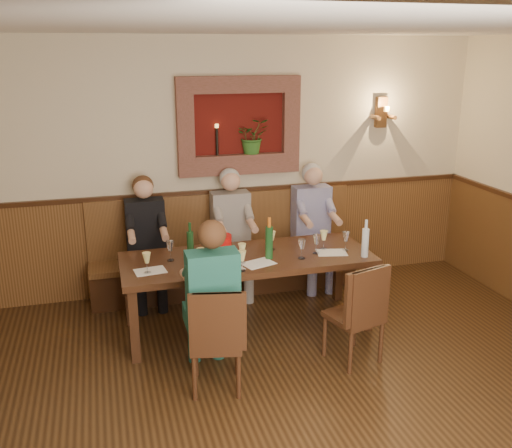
{
  "coord_description": "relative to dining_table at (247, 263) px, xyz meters",
  "views": [
    {
      "loc": [
        -1.3,
        -3.12,
        2.65
      ],
      "look_at": [
        0.1,
        1.9,
        1.05
      ],
      "focal_mm": 40.0,
      "sensor_mm": 36.0,
      "label": 1
    }
  ],
  "objects": [
    {
      "name": "water_bottle",
      "position": [
        1.08,
        -0.31,
        0.22
      ],
      "size": [
        0.08,
        0.08,
        0.37
      ],
      "rotation": [
        0.0,
        0.0,
        0.28
      ],
      "color": "silver",
      "rests_on": "dining_table"
    },
    {
      "name": "tasting_sheet_a",
      "position": [
        -0.94,
        -0.14,
        0.08
      ],
      "size": [
        0.3,
        0.23,
        0.0
      ],
      "primitive_type": "cube",
      "rotation": [
        0.0,
        0.0,
        0.13
      ],
      "color": "white",
      "rests_on": "dining_table"
    },
    {
      "name": "wine_glass_1",
      "position": [
        -0.72,
        0.08,
        0.17
      ],
      "size": [
        0.08,
        0.08,
        0.19
      ],
      "primitive_type": null,
      "color": "white",
      "rests_on": "dining_table"
    },
    {
      "name": "wine_glass_9",
      "position": [
        -0.14,
        -0.35,
        0.17
      ],
      "size": [
        0.08,
        0.08,
        0.19
      ],
      "primitive_type": null,
      "color": "#EFEA8E",
      "rests_on": "dining_table"
    },
    {
      "name": "person_bench_right",
      "position": [
        1.0,
        0.84,
        -0.08
      ],
      "size": [
        0.42,
        0.52,
        1.43
      ],
      "color": "navy",
      "rests_on": "ground"
    },
    {
      "name": "tasting_sheet_b",
      "position": [
        0.05,
        -0.22,
        0.08
      ],
      "size": [
        0.34,
        0.29,
        0.0
      ],
      "primitive_type": "cube",
      "rotation": [
        0.0,
        0.0,
        0.33
      ],
      "color": "white",
      "rests_on": "dining_table"
    },
    {
      "name": "tasting_sheet_c",
      "position": [
        0.82,
        -0.13,
        0.08
      ],
      "size": [
        0.33,
        0.26,
        0.0
      ],
      "primitive_type": "cube",
      "rotation": [
        0.0,
        0.0,
        -0.22
      ],
      "color": "white",
      "rests_on": "dining_table"
    },
    {
      "name": "wall_sconce",
      "position": [
        1.9,
        1.08,
        1.27
      ],
      "size": [
        0.25,
        0.2,
        0.35
      ],
      "color": "#513217",
      "rests_on": "ground"
    },
    {
      "name": "ground_plane",
      "position": [
        0.0,
        -1.85,
        -0.68
      ],
      "size": [
        6.0,
        6.0,
        0.0
      ],
      "primitive_type": "plane",
      "color": "black",
      "rests_on": "ground"
    },
    {
      "name": "wine_glass_2",
      "position": [
        -0.48,
        -0.19,
        0.17
      ],
      "size": [
        0.08,
        0.08,
        0.19
      ],
      "primitive_type": null,
      "color": "#EFEA8E",
      "rests_on": "dining_table"
    },
    {
      "name": "wine_bottle_green_b",
      "position": [
        -0.53,
        0.08,
        0.22
      ],
      "size": [
        0.07,
        0.07,
        0.36
      ],
      "rotation": [
        0.0,
        0.0,
        0.14
      ],
      "color": "#19471E",
      "rests_on": "dining_table"
    },
    {
      "name": "wine_glass_0",
      "position": [
        -0.96,
        -0.18,
        0.17
      ],
      "size": [
        0.08,
        0.08,
        0.19
      ],
      "primitive_type": null,
      "color": "#EFEA8E",
      "rests_on": "dining_table"
    },
    {
      "name": "wine_bottle_green_a",
      "position": [
        0.18,
        -0.11,
        0.24
      ],
      "size": [
        0.08,
        0.08,
        0.4
      ],
      "rotation": [
        0.0,
        0.0,
        -0.07
      ],
      "color": "#19471E",
      "rests_on": "dining_table"
    },
    {
      "name": "spittoon_bucket",
      "position": [
        -0.26,
        0.0,
        0.19
      ],
      "size": [
        0.24,
        0.24,
        0.23
      ],
      "primitive_type": "cylinder",
      "rotation": [
        0.0,
        0.0,
        -0.17
      ],
      "color": "#BD0D0B",
      "rests_on": "dining_table"
    },
    {
      "name": "wall_niche",
      "position": [
        0.24,
        1.09,
        1.13
      ],
      "size": [
        1.36,
        0.3,
        1.06
      ],
      "color": "#51100B",
      "rests_on": "ground"
    },
    {
      "name": "wine_glass_6",
      "position": [
        0.48,
        -0.2,
        0.17
      ],
      "size": [
        0.08,
        0.08,
        0.19
      ],
      "primitive_type": null,
      "color": "white",
      "rests_on": "dining_table"
    },
    {
      "name": "tasting_sheet_d",
      "position": [
        -0.28,
        -0.28,
        0.08
      ],
      "size": [
        0.36,
        0.31,
        0.0
      ],
      "primitive_type": "cube",
      "rotation": [
        0.0,
        0.0,
        0.38
      ],
      "color": "white",
      "rests_on": "dining_table"
    },
    {
      "name": "wine_glass_8",
      "position": [
        0.97,
        -0.1,
        0.17
      ],
      "size": [
        0.08,
        0.08,
        0.19
      ],
      "primitive_type": null,
      "color": "white",
      "rests_on": "dining_table"
    },
    {
      "name": "person_bench_mid",
      "position": [
        0.05,
        0.84,
        -0.09
      ],
      "size": [
        0.42,
        0.51,
        1.42
      ],
      "color": "#615B59",
      "rests_on": "ground"
    },
    {
      "name": "chair_near_left",
      "position": [
        -0.52,
        -0.97,
        -0.41
      ],
      "size": [
        0.48,
        0.48,
        0.91
      ],
      "rotation": [
        0.0,
        0.0,
        -0.21
      ],
      "color": "#381F10",
      "rests_on": "ground"
    },
    {
      "name": "wainscoting",
      "position": [
        0.0,
        -1.85,
        -0.09
      ],
      "size": [
        6.02,
        6.02,
        1.15
      ],
      "color": "#513217",
      "rests_on": "ground"
    },
    {
      "name": "wine_glass_7",
      "position": [
        0.78,
        -0.01,
        0.17
      ],
      "size": [
        0.08,
        0.08,
        0.19
      ],
      "primitive_type": null,
      "color": "#EFEA8E",
      "rests_on": "dining_table"
    },
    {
      "name": "wine_glass_10",
      "position": [
        0.66,
        -0.11,
        0.17
      ],
      "size": [
        0.08,
        0.08,
        0.19
      ],
      "primitive_type": null,
      "color": "white",
      "rests_on": "dining_table"
    },
    {
      "name": "room_shell",
      "position": [
        0.0,
        -1.85,
        1.21
      ],
      "size": [
        6.04,
        6.04,
        2.82
      ],
      "color": "beige",
      "rests_on": "ground"
    },
    {
      "name": "dining_table",
      "position": [
        0.0,
        0.0,
        0.0
      ],
      "size": [
        2.4,
        0.9,
        0.75
      ],
      "color": "#381F10",
      "rests_on": "ground"
    },
    {
      "name": "chair_near_right",
      "position": [
        0.74,
        -0.86,
        -0.41
      ],
      "size": [
        0.51,
        0.51,
        0.92
      ],
      "rotation": [
        0.0,
        0.0,
        0.28
      ],
      "color": "#381F10",
      "rests_on": "ground"
    },
    {
      "name": "bench",
      "position": [
        0.0,
        0.94,
        -0.35
      ],
      "size": [
        3.0,
        0.45,
        1.11
      ],
      "color": "#381E0F",
      "rests_on": "ground"
    },
    {
      "name": "wine_glass_4",
      "position": [
        -0.09,
        -0.17,
        0.17
      ],
      "size": [
        0.08,
        0.08,
        0.19
      ],
      "primitive_type": null,
      "color": "#EFEA8E",
      "rests_on": "dining_table"
    },
    {
      "name": "person_bench_left",
      "position": [
        -0.88,
        0.84,
        -0.1
      ],
      "size": [
        0.41,
        0.5,
        1.4
      ],
      "color": "black",
      "rests_on": "ground"
    },
    {
      "name": "wine_glass_3",
      "position": [
        -0.24,
        0.08,
        0.17
      ],
      "size": [
        0.08,
        0.08,
        0.19
      ],
      "primitive_type": null,
      "color": "white",
      "rests_on": "dining_table"
    },
    {
      "name": "person_chair_front",
      "position": [
        -0.51,
        -0.78,
        -0.09
      ],
      "size": [
        0.41,
        0.51,
        1.41
      ],
      "color": "#1A4D5D",
      "rests_on": "ground"
    },
    {
      "name": "wine_glass_5",
      "position": [
        0.28,
        0.11,
        0.17
      ],
      "size": [
        0.08,
        0.08,
        0.19
      ],
      "primitive_type": null,
      "color": "#EFEA8E",
      "rests_on": "dining_table"
    }
  ]
}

